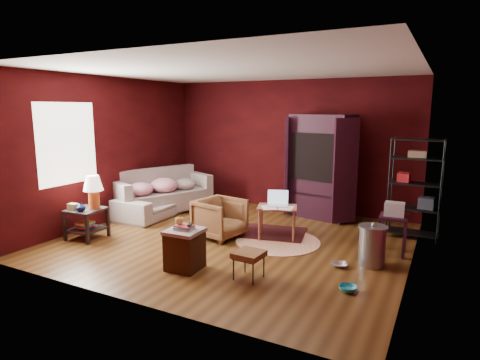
{
  "coord_description": "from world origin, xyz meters",
  "views": [
    {
      "loc": [
        3.1,
        -5.73,
        2.2
      ],
      "look_at": [
        0.0,
        0.2,
        1.0
      ],
      "focal_mm": 30.0,
      "sensor_mm": 36.0,
      "label": 1
    }
  ],
  "objects_px": {
    "hamper": "(185,248)",
    "wire_shelving": "(416,184)",
    "sofa": "(162,193)",
    "side_table": "(90,201)",
    "tv_armoire": "(321,164)",
    "armchair": "(220,216)",
    "laptop_desk": "(277,210)"
  },
  "relations": [
    {
      "from": "tv_armoire",
      "to": "wire_shelving",
      "type": "bearing_deg",
      "value": -6.33
    },
    {
      "from": "sofa",
      "to": "armchair",
      "type": "distance_m",
      "value": 2.1
    },
    {
      "from": "sofa",
      "to": "armchair",
      "type": "relative_size",
      "value": 2.99
    },
    {
      "from": "laptop_desk",
      "to": "wire_shelving",
      "type": "xyz_separation_m",
      "value": [
        2.06,
        1.1,
        0.43
      ]
    },
    {
      "from": "armchair",
      "to": "wire_shelving",
      "type": "height_order",
      "value": "wire_shelving"
    },
    {
      "from": "side_table",
      "to": "hamper",
      "type": "distance_m",
      "value": 2.26
    },
    {
      "from": "armchair",
      "to": "side_table",
      "type": "height_order",
      "value": "side_table"
    },
    {
      "from": "wire_shelving",
      "to": "sofa",
      "type": "bearing_deg",
      "value": -169.47
    },
    {
      "from": "laptop_desk",
      "to": "wire_shelving",
      "type": "bearing_deg",
      "value": 9.21
    },
    {
      "from": "laptop_desk",
      "to": "wire_shelving",
      "type": "relative_size",
      "value": 0.48
    },
    {
      "from": "sofa",
      "to": "side_table",
      "type": "relative_size",
      "value": 2.05
    },
    {
      "from": "armchair",
      "to": "hamper",
      "type": "xyz_separation_m",
      "value": [
        0.27,
        -1.42,
        -0.08
      ]
    },
    {
      "from": "sofa",
      "to": "wire_shelving",
      "type": "relative_size",
      "value": 1.3
    },
    {
      "from": "sofa",
      "to": "wire_shelving",
      "type": "bearing_deg",
      "value": -83.38
    },
    {
      "from": "armchair",
      "to": "laptop_desk",
      "type": "relative_size",
      "value": 0.91
    },
    {
      "from": "laptop_desk",
      "to": "armchair",
      "type": "bearing_deg",
      "value": -174.38
    },
    {
      "from": "armchair",
      "to": "laptop_desk",
      "type": "bearing_deg",
      "value": -54.99
    },
    {
      "from": "sofa",
      "to": "armchair",
      "type": "xyz_separation_m",
      "value": [
        1.92,
        -0.86,
        -0.06
      ]
    },
    {
      "from": "wire_shelving",
      "to": "tv_armoire",
      "type": "bearing_deg",
      "value": 164.93
    },
    {
      "from": "sofa",
      "to": "hamper",
      "type": "xyz_separation_m",
      "value": [
        2.19,
        -2.29,
        -0.14
      ]
    },
    {
      "from": "armchair",
      "to": "tv_armoire",
      "type": "distance_m",
      "value": 2.49
    },
    {
      "from": "side_table",
      "to": "laptop_desk",
      "type": "xyz_separation_m",
      "value": [
        2.82,
        1.46,
        -0.15
      ]
    },
    {
      "from": "sofa",
      "to": "side_table",
      "type": "distance_m",
      "value": 1.93
    },
    {
      "from": "sofa",
      "to": "armchair",
      "type": "height_order",
      "value": "sofa"
    },
    {
      "from": "armchair",
      "to": "hamper",
      "type": "height_order",
      "value": "armchair"
    },
    {
      "from": "side_table",
      "to": "tv_armoire",
      "type": "height_order",
      "value": "tv_armoire"
    },
    {
      "from": "sofa",
      "to": "hamper",
      "type": "height_order",
      "value": "sofa"
    },
    {
      "from": "hamper",
      "to": "laptop_desk",
      "type": "distance_m",
      "value": 1.94
    },
    {
      "from": "hamper",
      "to": "wire_shelving",
      "type": "bearing_deg",
      "value": 47.53
    },
    {
      "from": "laptop_desk",
      "to": "tv_armoire",
      "type": "distance_m",
      "value": 1.81
    },
    {
      "from": "laptop_desk",
      "to": "tv_armoire",
      "type": "height_order",
      "value": "tv_armoire"
    },
    {
      "from": "sofa",
      "to": "hamper",
      "type": "distance_m",
      "value": 3.17
    }
  ]
}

